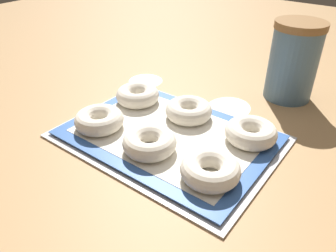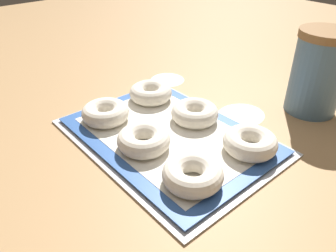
% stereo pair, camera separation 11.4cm
% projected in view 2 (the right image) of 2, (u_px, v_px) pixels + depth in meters
% --- Properties ---
extents(ground_plane, '(2.80, 2.80, 0.00)m').
position_uv_depth(ground_plane, '(166.00, 134.00, 0.66)').
color(ground_plane, '#A87F51').
extents(baking_tray, '(0.41, 0.30, 0.01)m').
position_uv_depth(baking_tray, '(168.00, 136.00, 0.65)').
color(baking_tray, silver).
rests_on(baking_tray, ground_plane).
extents(baking_mat, '(0.39, 0.28, 0.00)m').
position_uv_depth(baking_mat, '(168.00, 134.00, 0.65)').
color(baking_mat, '#2D569E').
rests_on(baking_mat, baking_tray).
extents(bagel_front_left, '(0.10, 0.10, 0.03)m').
position_uv_depth(bagel_front_left, '(106.00, 113.00, 0.68)').
color(bagel_front_left, silver).
rests_on(bagel_front_left, baking_mat).
extents(bagel_front_center, '(0.10, 0.10, 0.03)m').
position_uv_depth(bagel_front_center, '(144.00, 140.00, 0.60)').
color(bagel_front_center, silver).
rests_on(bagel_front_center, baking_mat).
extents(bagel_front_right, '(0.10, 0.10, 0.03)m').
position_uv_depth(bagel_front_right, '(193.00, 174.00, 0.52)').
color(bagel_front_right, silver).
rests_on(bagel_front_right, baking_mat).
extents(bagel_back_left, '(0.10, 0.10, 0.03)m').
position_uv_depth(bagel_back_left, '(151.00, 93.00, 0.76)').
color(bagel_back_left, silver).
rests_on(bagel_back_left, baking_mat).
extents(bagel_back_center, '(0.10, 0.10, 0.03)m').
position_uv_depth(bagel_back_center, '(195.00, 113.00, 0.68)').
color(bagel_back_center, silver).
rests_on(bagel_back_center, baking_mat).
extents(bagel_back_right, '(0.10, 0.10, 0.03)m').
position_uv_depth(bagel_back_right, '(250.00, 142.00, 0.59)').
color(bagel_back_right, silver).
rests_on(bagel_back_right, baking_mat).
extents(flour_canister, '(0.11, 0.11, 0.18)m').
position_uv_depth(flour_canister, '(318.00, 72.00, 0.70)').
color(flour_canister, slate).
rests_on(flour_canister, ground_plane).
extents(flour_patch_near, '(0.10, 0.11, 0.00)m').
position_uv_depth(flour_patch_near, '(241.00, 114.00, 0.73)').
color(flour_patch_near, white).
rests_on(flour_patch_near, ground_plane).
extents(flour_patch_far, '(0.09, 0.09, 0.00)m').
position_uv_depth(flour_patch_far, '(167.00, 79.00, 0.88)').
color(flour_patch_far, white).
rests_on(flour_patch_far, ground_plane).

